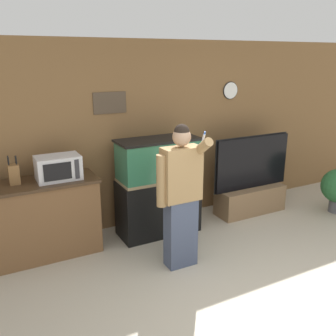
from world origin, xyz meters
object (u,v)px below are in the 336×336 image
Objects in this scene: microwave at (58,168)px; knife_block at (14,174)px; counter_island at (43,219)px; aquarium_on_stand at (158,187)px; tv_on_stand at (251,191)px; person_standing at (181,195)px.

knife_block is (-0.49, 0.06, -0.03)m from microwave.
aquarium_on_stand reaches higher than counter_island.
knife_block is 3.44m from tv_on_stand.
counter_island is at bearing 174.95° from microwave.
knife_block is at bearing 176.82° from tv_on_stand.
aquarium_on_stand is (1.29, -0.08, -0.43)m from microwave.
aquarium_on_stand is 0.92m from person_standing.
tv_on_stand is 2.01m from person_standing.
microwave is 1.50m from person_standing.
person_standing reaches higher than knife_block.
microwave is 2.97m from tv_on_stand.
knife_block reaches higher than microwave.
knife_block is 0.25× the size of aquarium_on_stand.
microwave is 0.38× the size of aquarium_on_stand.
counter_island is 1.53m from aquarium_on_stand.
counter_island is 0.66m from microwave.
knife_block is at bearing 170.48° from counter_island.
microwave is 1.36m from aquarium_on_stand.
person_standing is at bearing -40.58° from microwave.
knife_block is 0.20× the size of person_standing.
tv_on_stand is (3.10, -0.14, -0.12)m from counter_island.
counter_island is at bearing 143.95° from person_standing.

